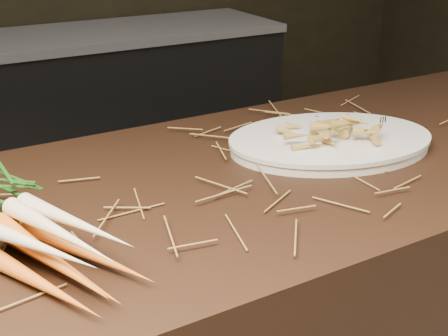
{
  "coord_description": "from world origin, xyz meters",
  "views": [
    {
      "loc": [
        -0.52,
        -0.56,
        1.37
      ],
      "look_at": [
        -0.08,
        0.23,
        0.96
      ],
      "focal_mm": 45.0,
      "sensor_mm": 36.0,
      "label": 1
    }
  ],
  "objects": [
    {
      "name": "serving_fork",
      "position": [
        0.39,
        0.26,
        0.93
      ],
      "size": [
        0.13,
        0.13,
        0.0
      ],
      "primitive_type": "cube",
      "rotation": [
        0.0,
        0.0,
        -0.8
      ],
      "color": "silver",
      "rests_on": "serving_platter"
    },
    {
      "name": "root_veg_bunch",
      "position": [
        -0.45,
        0.27,
        0.94
      ],
      "size": [
        0.32,
        0.5,
        0.09
      ],
      "rotation": [
        0.0,
        0.0,
        0.37
      ],
      "color": "#C35413",
      "rests_on": "main_counter"
    },
    {
      "name": "roasted_veg_heap",
      "position": [
        0.24,
        0.32,
        0.95
      ],
      "size": [
        0.25,
        0.21,
        0.05
      ],
      "primitive_type": null,
      "rotation": [
        0.0,
        0.0,
        -0.27
      ],
      "color": "#AC863B",
      "rests_on": "serving_platter"
    },
    {
      "name": "serving_platter",
      "position": [
        0.24,
        0.32,
        0.91
      ],
      "size": [
        0.51,
        0.41,
        0.02
      ],
      "primitive_type": null,
      "rotation": [
        0.0,
        0.0,
        -0.27
      ],
      "color": "white",
      "rests_on": "main_counter"
    },
    {
      "name": "straw_bedding",
      "position": [
        0.0,
        0.3,
        0.91
      ],
      "size": [
        1.4,
        0.6,
        0.02
      ],
      "primitive_type": null,
      "color": "olive",
      "rests_on": "main_counter"
    },
    {
      "name": "back_counter",
      "position": [
        0.3,
        2.18,
        0.42
      ],
      "size": [
        1.82,
        0.62,
        0.84
      ],
      "color": "black",
      "rests_on": "ground"
    }
  ]
}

